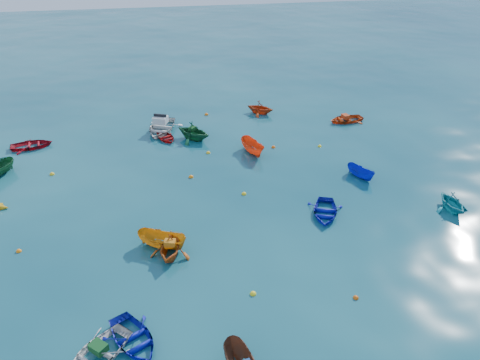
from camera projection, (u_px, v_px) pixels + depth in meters
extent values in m
plane|color=#0A3E4E|center=(254.00, 224.00, 29.56)|extent=(160.00, 160.00, 0.00)
imported|color=#0D17A7|center=(134.00, 343.00, 21.41)|extent=(3.64, 4.05, 0.69)
imported|color=silver|center=(98.00, 357.00, 20.72)|extent=(4.08, 4.10, 0.70)
imported|color=#0D15A6|center=(325.00, 214.00, 30.51)|extent=(3.34, 3.89, 0.68)
imported|color=#B94D11|center=(171.00, 255.00, 26.88)|extent=(2.95, 3.22, 1.43)
imported|color=orange|center=(163.00, 247.00, 27.51)|extent=(3.27, 2.51, 1.20)
imported|color=teal|center=(450.00, 209.00, 31.02)|extent=(2.26, 2.60, 1.35)
imported|color=#A00D18|center=(32.00, 147.00, 39.20)|extent=(3.62, 2.83, 0.69)
imported|color=#EE4816|center=(253.00, 153.00, 38.25)|extent=(1.97, 3.38, 1.23)
imported|color=#14572E|center=(194.00, 139.00, 40.62)|extent=(4.21, 4.18, 1.68)
imported|color=#D14211|center=(346.00, 121.00, 44.08)|extent=(3.59, 2.80, 0.68)
imported|color=#0E1CB3|center=(360.00, 177.00, 34.80)|extent=(1.90, 2.62, 0.95)
imported|color=#A40D0E|center=(166.00, 139.00, 40.62)|extent=(2.67, 3.07, 0.53)
imported|color=#C23B12|center=(260.00, 113.00, 45.82)|extent=(3.48, 3.39, 1.40)
imported|color=#135328|center=(0.00, 176.00, 34.96)|extent=(2.62, 3.14, 1.17)
imported|color=silver|center=(161.00, 131.00, 42.17)|extent=(4.55, 5.27, 1.52)
cube|color=#124B1D|center=(98.00, 347.00, 20.53)|extent=(0.93, 0.92, 0.36)
cube|color=orange|center=(170.00, 243.00, 26.49)|extent=(0.72, 0.62, 0.30)
cube|color=#114719|center=(192.00, 128.00, 40.17)|extent=(0.76, 0.77, 0.30)
cube|color=#BA3813|center=(345.00, 116.00, 43.80)|extent=(0.65, 0.80, 0.35)
sphere|color=orange|center=(19.00, 252.00, 27.17)|extent=(0.32, 0.32, 0.32)
sphere|color=yellow|center=(253.00, 294.00, 24.14)|extent=(0.33, 0.33, 0.33)
sphere|color=#D8540B|center=(356.00, 298.00, 23.89)|extent=(0.30, 0.30, 0.30)
sphere|color=yellow|center=(52.00, 175.00, 35.15)|extent=(0.36, 0.36, 0.36)
sphere|color=orange|center=(191.00, 177.00, 34.78)|extent=(0.36, 0.36, 0.36)
sphere|color=yellow|center=(244.00, 194.00, 32.69)|extent=(0.34, 0.34, 0.34)
sphere|color=#FF640D|center=(273.00, 148.00, 39.18)|extent=(0.34, 0.34, 0.34)
sphere|color=gold|center=(208.00, 153.00, 38.27)|extent=(0.35, 0.35, 0.35)
sphere|color=orange|center=(206.00, 115.00, 45.50)|extent=(0.38, 0.38, 0.38)
sphere|color=yellow|center=(320.00, 147.00, 39.35)|extent=(0.31, 0.31, 0.31)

